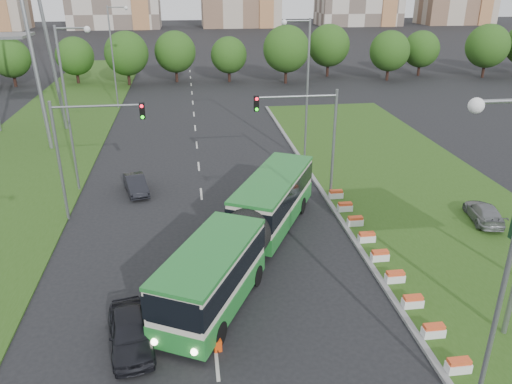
{
  "coord_description": "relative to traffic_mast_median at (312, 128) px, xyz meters",
  "views": [
    {
      "loc": [
        -3.61,
        -22.52,
        14.92
      ],
      "look_at": [
        0.3,
        5.82,
        2.6
      ],
      "focal_mm": 35.0,
      "sensor_mm": 36.0,
      "label": 1
    }
  ],
  "objects": [
    {
      "name": "traffic_mast_left",
      "position": [
        -15.16,
        -1.0,
        0.0
      ],
      "size": [
        5.76,
        0.32,
        8.0
      ],
      "color": "gray",
      "rests_on": "ground"
    },
    {
      "name": "grass_median",
      "position": [
        8.22,
        -2.0,
        -5.27
      ],
      "size": [
        14.0,
        60.0,
        0.15
      ],
      "primitive_type": "cube",
      "color": "#284B15",
      "rests_on": "ground"
    },
    {
      "name": "lane_markings",
      "position": [
        -7.78,
        10.0,
        -5.35
      ],
      "size": [
        0.2,
        100.0,
        0.01
      ],
      "primitive_type": null,
      "color": "#BAB9B2",
      "rests_on": "ground"
    },
    {
      "name": "shopping_trolley",
      "position": [
        -7.7,
        -15.27,
        -5.07
      ],
      "size": [
        0.33,
        0.35,
        0.57
      ],
      "rotation": [
        0.0,
        0.0,
        0.25
      ],
      "color": "#E3410B",
      "rests_on": "ground"
    },
    {
      "name": "left_verge",
      "position": [
        -22.78,
        15.0,
        -5.3
      ],
      "size": [
        12.0,
        110.0,
        0.1
      ],
      "primitive_type": "cube",
      "color": "#284B15",
      "rests_on": "ground"
    },
    {
      "name": "tree_line",
      "position": [
        5.22,
        45.0,
        -0.85
      ],
      "size": [
        120.0,
        8.0,
        9.0
      ],
      "primitive_type": null,
      "color": "#244E14",
      "rests_on": "ground"
    },
    {
      "name": "car_left_far",
      "position": [
        -12.61,
        2.95,
        -4.7
      ],
      "size": [
        2.32,
        4.19,
        1.31
      ],
      "primitive_type": "imported",
      "rotation": [
        0.0,
        0.0,
        0.25
      ],
      "color": "black",
      "rests_on": "ground"
    },
    {
      "name": "street_lamps",
      "position": [
        -7.78,
        0.0,
        0.65
      ],
      "size": [
        36.0,
        60.0,
        12.0
      ],
      "primitive_type": null,
      "color": "gray",
      "rests_on": "ground"
    },
    {
      "name": "ground",
      "position": [
        -4.78,
        -10.0,
        -5.35
      ],
      "size": [
        360.0,
        360.0,
        0.0
      ],
      "primitive_type": "plane",
      "color": "black",
      "rests_on": "ground"
    },
    {
      "name": "car_median",
      "position": [
        10.47,
        -5.34,
        -4.6
      ],
      "size": [
        2.5,
        4.41,
        1.2
      ],
      "primitive_type": "imported",
      "rotation": [
        0.0,
        0.0,
        2.93
      ],
      "color": "gray",
      "rests_on": "grass_median"
    },
    {
      "name": "pedestrian",
      "position": [
        -8.3,
        -14.77,
        -4.58
      ],
      "size": [
        0.38,
        0.57,
        1.54
      ],
      "primitive_type": "imported",
      "rotation": [
        0.0,
        0.0,
        1.59
      ],
      "color": "gray",
      "rests_on": "ground"
    },
    {
      "name": "car_left_near",
      "position": [
        -11.43,
        -14.43,
        -4.59
      ],
      "size": [
        2.53,
        4.69,
        1.51
      ],
      "primitive_type": "imported",
      "rotation": [
        0.0,
        0.0,
        0.17
      ],
      "color": "black",
      "rests_on": "ground"
    },
    {
      "name": "median_kerb",
      "position": [
        1.27,
        -2.0,
        -5.26
      ],
      "size": [
        0.3,
        60.0,
        0.18
      ],
      "primitive_type": "cube",
      "color": "gray",
      "rests_on": "ground"
    },
    {
      "name": "articulated_bus",
      "position": [
        -5.72,
        -7.6,
        -3.53
      ],
      "size": [
        2.82,
        18.06,
        2.97
      ],
      "rotation": [
        0.0,
        0.0,
        -0.48
      ],
      "color": "beige",
      "rests_on": "ground"
    },
    {
      "name": "traffic_mast_median",
      "position": [
        0.0,
        0.0,
        0.0
      ],
      "size": [
        5.76,
        0.32,
        8.0
      ],
      "color": "gray",
      "rests_on": "ground"
    },
    {
      "name": "flower_planters",
      "position": [
        1.92,
        -9.2,
        -4.9
      ],
      "size": [
        1.1,
        18.1,
        0.6
      ],
      "primitive_type": null,
      "color": "white",
      "rests_on": "grass_median"
    }
  ]
}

